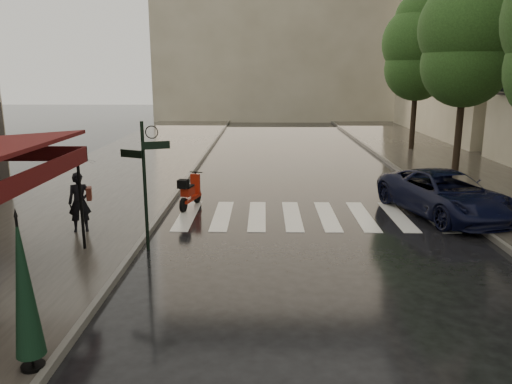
{
  "coord_description": "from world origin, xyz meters",
  "views": [
    {
      "loc": [
        1.59,
        -8.37,
        4.17
      ],
      "look_at": [
        1.41,
        3.21,
        1.4
      ],
      "focal_mm": 35.0,
      "sensor_mm": 36.0,
      "label": 1
    }
  ],
  "objects_px": {
    "pedestrian_with_umbrella": "(77,171)",
    "scooter": "(190,193)",
    "parked_car": "(445,194)",
    "parasol_front": "(24,287)"
  },
  "relations": [
    {
      "from": "parasol_front",
      "to": "parked_car",
      "type": "bearing_deg",
      "value": 43.84
    },
    {
      "from": "scooter",
      "to": "parked_car",
      "type": "distance_m",
      "value": 7.78
    },
    {
      "from": "pedestrian_with_umbrella",
      "to": "scooter",
      "type": "xyz_separation_m",
      "value": [
        2.44,
        2.81,
        -1.23
      ]
    },
    {
      "from": "scooter",
      "to": "parked_car",
      "type": "xyz_separation_m",
      "value": [
        7.75,
        -0.75,
        0.17
      ]
    },
    {
      "from": "parked_car",
      "to": "parasol_front",
      "type": "bearing_deg",
      "value": -152.53
    },
    {
      "from": "parked_car",
      "to": "scooter",
      "type": "bearing_deg",
      "value": 158.13
    },
    {
      "from": "parked_car",
      "to": "parasol_front",
      "type": "distance_m",
      "value": 12.01
    },
    {
      "from": "pedestrian_with_umbrella",
      "to": "scooter",
      "type": "bearing_deg",
      "value": 33.56
    },
    {
      "from": "pedestrian_with_umbrella",
      "to": "parked_car",
      "type": "bearing_deg",
      "value": -3.99
    },
    {
      "from": "pedestrian_with_umbrella",
      "to": "parked_car",
      "type": "distance_m",
      "value": 10.45
    }
  ]
}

